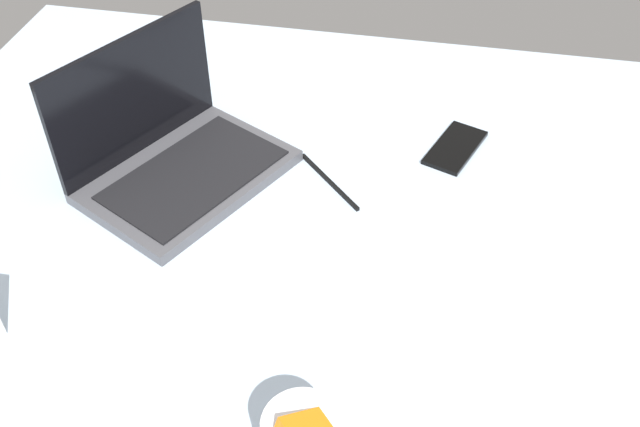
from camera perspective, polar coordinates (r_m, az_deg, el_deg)
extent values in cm
cube|color=silver|center=(105.47, -7.43, -14.52)|extent=(180.00, 140.00, 18.00)
cube|color=#4C4C51|center=(124.16, -10.36, 2.91)|extent=(39.90, 35.66, 2.00)
cube|color=black|center=(122.49, -9.95, 3.07)|extent=(33.57, 28.49, 0.40)
cube|color=black|center=(124.68, -14.52, 8.96)|extent=(29.72, 16.16, 21.00)
cube|color=black|center=(131.57, 10.63, 5.14)|extent=(15.50, 11.28, 0.80)
cube|color=black|center=(122.21, 0.74, 2.56)|extent=(12.65, 12.24, 0.60)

